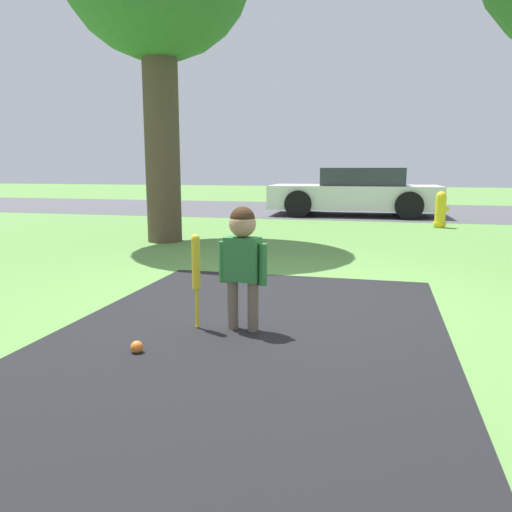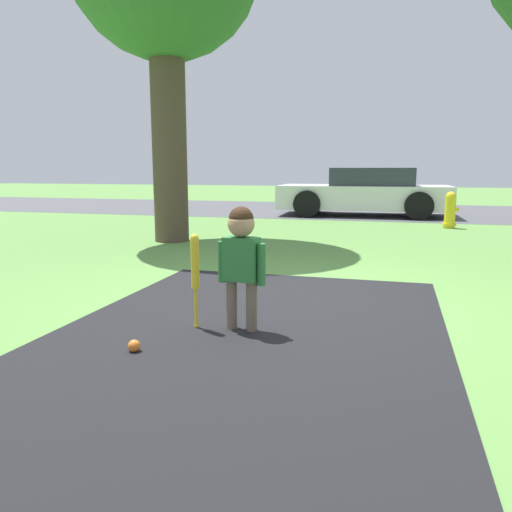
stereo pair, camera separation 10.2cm
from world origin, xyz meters
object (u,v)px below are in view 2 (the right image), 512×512
child (241,251)px  parked_car (365,193)px  baseball_bat (195,267)px  sports_ball (134,346)px  fire_hydrant (450,210)px

child → parked_car: bearing=94.7°
baseball_bat → sports_ball: (-0.20, -0.58, -0.42)m
child → fire_hydrant: (2.14, 7.31, -0.24)m
sports_ball → fire_hydrant: 8.38m
sports_ball → baseball_bat: bearing=70.9°
sports_ball → parked_car: bearing=85.2°
child → baseball_bat: bearing=-165.7°
fire_hydrant → sports_ball: bearing=-108.7°
baseball_bat → fire_hydrant: (2.48, 7.35, -0.11)m
parked_car → child: bearing=86.4°
fire_hydrant → child: bearing=-106.3°
baseball_bat → sports_ball: size_ratio=8.70×
child → fire_hydrant: child is taller
fire_hydrant → parked_car: (-1.83, 2.32, 0.22)m
child → parked_car: (0.31, 9.63, -0.01)m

